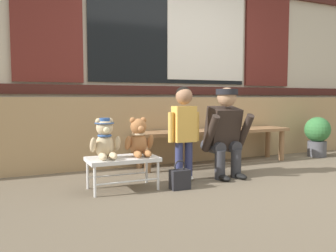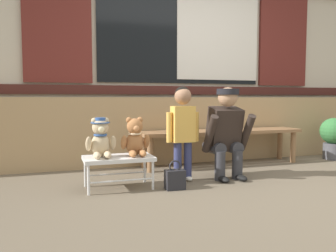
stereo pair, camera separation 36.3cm
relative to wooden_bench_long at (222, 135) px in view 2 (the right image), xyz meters
name	(u,v)px [view 2 (the right image)]	position (x,y,z in m)	size (l,w,h in m)	color
ground_plane	(250,186)	(-0.24, -1.06, -0.37)	(60.00, 60.00, 0.00)	brown
brick_low_wall	(193,129)	(-0.24, 0.37, 0.05)	(7.22, 0.25, 0.85)	tan
shop_facade	(180,31)	(-0.24, 0.88, 1.43)	(7.37, 0.26, 3.60)	beige
wooden_bench_long	(222,135)	(0.00, 0.00, 0.00)	(2.10, 0.40, 0.44)	#8E6642
small_display_bench	(118,160)	(-1.44, -0.73, -0.11)	(0.64, 0.36, 0.30)	silver
teddy_bear_with_hat	(101,139)	(-1.60, -0.73, 0.10)	(0.28, 0.27, 0.36)	#CCB289
teddy_bear_plain	(135,138)	(-1.28, -0.73, 0.09)	(0.28, 0.26, 0.36)	#A86B3D
child_standing	(183,123)	(-0.77, -0.64, 0.22)	(0.35, 0.18, 0.96)	navy
adult_crouching	(226,133)	(-0.29, -0.66, 0.11)	(0.50, 0.49, 0.95)	#333338
handbag_on_ground	(175,179)	(-0.95, -0.93, -0.28)	(0.18, 0.11, 0.27)	#232328
potted_plant	(333,136)	(1.65, -0.11, -0.05)	(0.36, 0.36, 0.57)	#4C4C51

